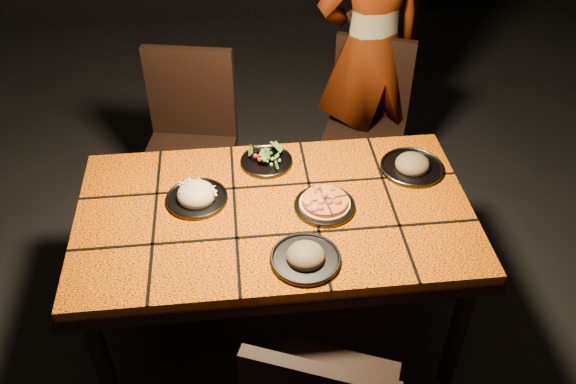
{
  "coord_description": "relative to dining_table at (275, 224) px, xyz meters",
  "views": [
    {
      "loc": [
        -0.14,
        -1.83,
        2.4
      ],
      "look_at": [
        0.06,
        0.02,
        0.82
      ],
      "focal_mm": 38.0,
      "sensor_mm": 36.0,
      "label": 1
    }
  ],
  "objects": [
    {
      "name": "plate_pasta",
      "position": [
        -0.31,
        0.09,
        0.1
      ],
      "size": [
        0.26,
        0.26,
        0.08
      ],
      "color": "#333338",
      "rests_on": "dining_table"
    },
    {
      "name": "diner",
      "position": [
        0.62,
        1.1,
        0.2
      ],
      "size": [
        0.73,
        0.57,
        1.75
      ],
      "primitive_type": "imported",
      "rotation": [
        0.0,
        0.0,
        3.41
      ],
      "color": "brown",
      "rests_on": "ground"
    },
    {
      "name": "plate_mushroom_b",
      "position": [
        0.62,
        0.2,
        0.1
      ],
      "size": [
        0.28,
        0.28,
        0.09
      ],
      "color": "#333338",
      "rests_on": "dining_table"
    },
    {
      "name": "plate_mushroom_a",
      "position": [
        0.09,
        -0.3,
        0.1
      ],
      "size": [
        0.27,
        0.27,
        0.09
      ],
      "color": "#333338",
      "rests_on": "dining_table"
    },
    {
      "name": "plate_salad",
      "position": [
        -0.01,
        0.31,
        0.1
      ],
      "size": [
        0.23,
        0.23,
        0.07
      ],
      "color": "#333338",
      "rests_on": "dining_table"
    },
    {
      "name": "chair_far_right",
      "position": [
        0.61,
        0.97,
        -0.13
      ],
      "size": [
        0.55,
        0.55,
        0.95
      ],
      "rotation": [
        0.0,
        0.0,
        -0.36
      ],
      "color": "black",
      "rests_on": "ground"
    },
    {
      "name": "chair_far_left",
      "position": [
        -0.37,
        0.83,
        -0.09
      ],
      "size": [
        0.54,
        0.54,
        1.01
      ],
      "rotation": [
        0.0,
        0.0,
        -0.2
      ],
      "color": "black",
      "rests_on": "ground"
    },
    {
      "name": "plate_pizza",
      "position": [
        0.2,
        -0.01,
        0.1
      ],
      "size": [
        0.25,
        0.25,
        0.04
      ],
      "color": "#333338",
      "rests_on": "dining_table"
    },
    {
      "name": "dining_table",
      "position": [
        0.0,
        0.0,
        0.0
      ],
      "size": [
        1.62,
        0.92,
        0.75
      ],
      "color": "#E86307",
      "rests_on": "ground"
    },
    {
      "name": "room_shell",
      "position": [
        0.0,
        0.0,
        0.83
      ],
      "size": [
        6.04,
        7.04,
        3.08
      ],
      "color": "black",
      "rests_on": "ground"
    }
  ]
}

